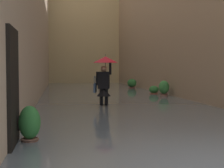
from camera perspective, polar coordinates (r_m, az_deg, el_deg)
ground_plane at (r=16.24m, az=-1.38°, el=-2.54°), size 60.79×60.79×0.00m
flood_water at (r=16.23m, az=-1.38°, el=-2.17°), size 6.80×30.32×0.21m
building_facade_far at (r=29.37m, az=-4.94°, el=9.81°), size 9.60×1.80×10.17m
person_wading at (r=11.51m, az=-1.32°, el=1.81°), size 0.88×0.88×1.99m
potted_plant_mid_left at (r=15.45m, az=8.96°, el=-0.96°), size 0.48×0.48×0.93m
potted_plant_mid_right at (r=6.13m, az=-14.03°, el=-7.26°), size 0.39×0.39×0.85m
potted_plant_far_left at (r=16.67m, az=7.24°, el=-1.31°), size 0.49×0.49×0.61m
potted_plant_near_left at (r=21.35m, az=3.46°, el=-0.06°), size 0.60×0.60×0.79m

